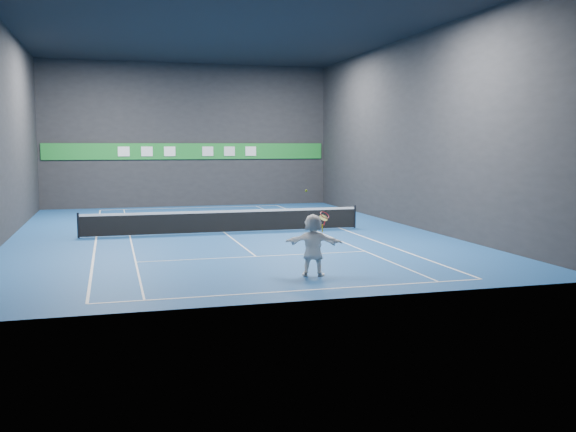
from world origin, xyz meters
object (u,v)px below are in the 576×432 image
object	(u,v)px
tennis_net	(224,221)
tennis_racket	(324,217)
player	(313,245)
tennis_ball	(306,191)

from	to	relation	value
tennis_net	tennis_racket	distance (m)	10.21
player	tennis_racket	bearing A→B (deg)	-148.55
tennis_ball	tennis_racket	distance (m)	0.97
player	tennis_racket	xyz separation A→B (m)	(0.36, 0.05, 0.81)
tennis_ball	tennis_racket	world-z (taller)	tennis_ball
tennis_racket	player	bearing A→B (deg)	-172.40
tennis_net	tennis_racket	xyz separation A→B (m)	(1.27, -10.06, 1.20)
player	tennis_net	distance (m)	10.16
tennis_racket	tennis_net	bearing A→B (deg)	97.19
player	tennis_net	world-z (taller)	player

